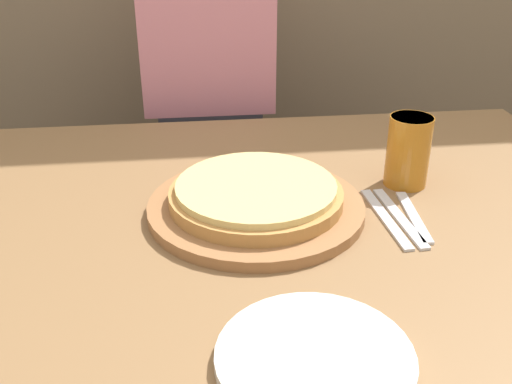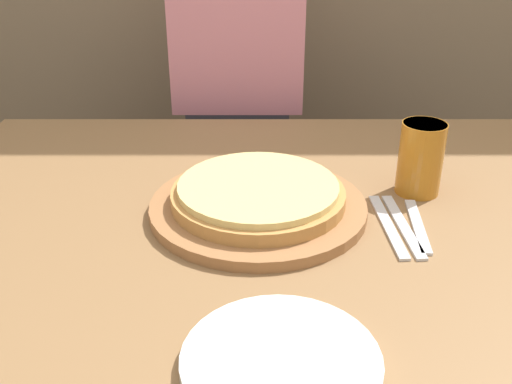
% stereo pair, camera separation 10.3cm
% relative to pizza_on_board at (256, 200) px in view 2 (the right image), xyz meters
% --- Properties ---
extents(pizza_on_board, '(0.38, 0.38, 0.06)m').
position_rel_pizza_on_board_xyz_m(pizza_on_board, '(0.00, 0.00, 0.00)').
color(pizza_on_board, '#99663D').
rests_on(pizza_on_board, dining_table).
extents(beer_glass, '(0.08, 0.08, 0.14)m').
position_rel_pizza_on_board_xyz_m(beer_glass, '(0.30, 0.08, 0.05)').
color(beer_glass, '#B7701E').
rests_on(beer_glass, dining_table).
extents(dinner_plate, '(0.24, 0.24, 0.02)m').
position_rel_pizza_on_board_xyz_m(dinner_plate, '(0.03, -0.38, -0.02)').
color(dinner_plate, silver).
rests_on(dinner_plate, dining_table).
extents(fork, '(0.03, 0.21, 0.00)m').
position_rel_pizza_on_board_xyz_m(fork, '(0.22, -0.05, -0.02)').
color(fork, silver).
rests_on(fork, dining_table).
extents(dinner_knife, '(0.03, 0.21, 0.00)m').
position_rel_pizza_on_board_xyz_m(dinner_knife, '(0.24, -0.05, -0.02)').
color(dinner_knife, silver).
rests_on(dinner_knife, dining_table).
extents(spoon, '(0.03, 0.18, 0.00)m').
position_rel_pizza_on_board_xyz_m(spoon, '(0.27, -0.05, -0.02)').
color(spoon, silver).
rests_on(spoon, dining_table).
extents(diner_person, '(0.34, 0.20, 1.36)m').
position_rel_pizza_on_board_xyz_m(diner_person, '(-0.05, 0.66, -0.12)').
color(diner_person, '#33333D').
rests_on(diner_person, ground_plane).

